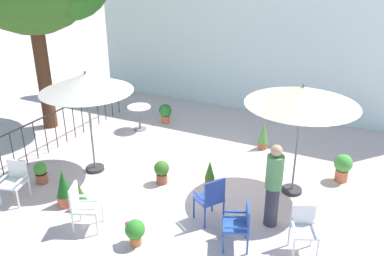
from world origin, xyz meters
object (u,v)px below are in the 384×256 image
(potted_plant_7, at_px, (41,172))
(patio_chair_3, at_px, (211,197))
(patio_chair_0, at_px, (304,226))
(potted_plant_5, at_px, (210,174))
(patio_umbrella_1, at_px, (86,83))
(potted_plant_0, at_px, (162,171))
(potted_plant_3, at_px, (343,166))
(potted_plant_6, at_px, (64,188))
(patio_chair_4, at_px, (82,204))
(cafe_table_0, at_px, (139,114))
(potted_plant_4, at_px, (135,231))
(potted_plant_2, at_px, (80,197))
(potted_plant_1, at_px, (263,135))
(standing_person, at_px, (273,185))
(patio_umbrella_0, at_px, (302,97))
(patio_chair_1, at_px, (15,179))
(patio_chair_2, at_px, (240,222))
(potted_plant_8, at_px, (165,112))

(potted_plant_7, bearing_deg, patio_chair_3, 4.77)
(patio_chair_0, bearing_deg, potted_plant_5, 151.60)
(patio_umbrella_1, height_order, potted_plant_0, patio_umbrella_1)
(potted_plant_3, xyz_separation_m, potted_plant_7, (-6.13, -3.07, -0.11))
(potted_plant_5, relative_size, potted_plant_6, 0.79)
(patio_chair_0, distance_m, patio_chair_4, 4.05)
(cafe_table_0, distance_m, potted_plant_4, 5.18)
(potted_plant_2, bearing_deg, potted_plant_1, 59.54)
(potted_plant_0, distance_m, potted_plant_5, 1.09)
(potted_plant_6, bearing_deg, potted_plant_2, 5.77)
(patio_umbrella_1, relative_size, cafe_table_0, 3.42)
(cafe_table_0, height_order, potted_plant_4, cafe_table_0)
(potted_plant_6, bearing_deg, potted_plant_5, 39.38)
(potted_plant_2, height_order, potted_plant_7, potted_plant_2)
(potted_plant_6, xyz_separation_m, standing_person, (4.01, 1.23, 0.48))
(patio_chair_3, relative_size, potted_plant_4, 1.92)
(patio_umbrella_0, distance_m, standing_person, 1.89)
(potted_plant_6, bearing_deg, potted_plant_4, -11.77)
(patio_umbrella_0, relative_size, patio_umbrella_1, 1.00)
(potted_plant_1, height_order, potted_plant_7, potted_plant_1)
(potted_plant_6, bearing_deg, potted_plant_3, 35.12)
(patio_chair_3, height_order, potted_plant_7, patio_chair_3)
(patio_umbrella_0, bearing_deg, cafe_table_0, 163.52)
(potted_plant_3, bearing_deg, patio_umbrella_0, -133.26)
(patio_chair_4, relative_size, potted_plant_0, 1.66)
(potted_plant_3, distance_m, standing_person, 2.56)
(patio_chair_1, relative_size, patio_chair_2, 1.01)
(potted_plant_0, bearing_deg, potted_plant_1, 60.29)
(patio_chair_0, distance_m, standing_person, 0.95)
(cafe_table_0, relative_size, patio_chair_0, 0.83)
(potted_plant_7, bearing_deg, patio_chair_0, 2.53)
(potted_plant_5, xyz_separation_m, standing_person, (1.61, -0.74, 0.55))
(potted_plant_0, bearing_deg, patio_chair_3, -28.14)
(patio_chair_2, xyz_separation_m, potted_plant_2, (-3.31, -0.34, -0.23))
(patio_umbrella_1, relative_size, patio_chair_0, 2.84)
(patio_umbrella_1, relative_size, potted_plant_3, 3.72)
(potted_plant_0, bearing_deg, cafe_table_0, 131.58)
(potted_plant_2, bearing_deg, potted_plant_8, 98.13)
(patio_chair_3, height_order, potted_plant_0, patio_chair_3)
(patio_chair_0, xyz_separation_m, potted_plant_5, (-2.31, 1.25, -0.19))
(patio_chair_4, distance_m, standing_person, 3.60)
(patio_chair_1, distance_m, potted_plant_3, 7.18)
(potted_plant_6, relative_size, potted_plant_7, 1.63)
(patio_chair_0, distance_m, potted_plant_6, 4.77)
(patio_umbrella_0, xyz_separation_m, potted_plant_6, (-4.11, -2.57, -1.81))
(patio_umbrella_0, relative_size, patio_chair_4, 2.69)
(patio_chair_0, distance_m, potted_plant_0, 3.48)
(patio_umbrella_1, height_order, patio_chair_4, patio_umbrella_1)
(patio_umbrella_1, distance_m, potted_plant_0, 2.57)
(patio_chair_2, distance_m, standing_person, 1.00)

